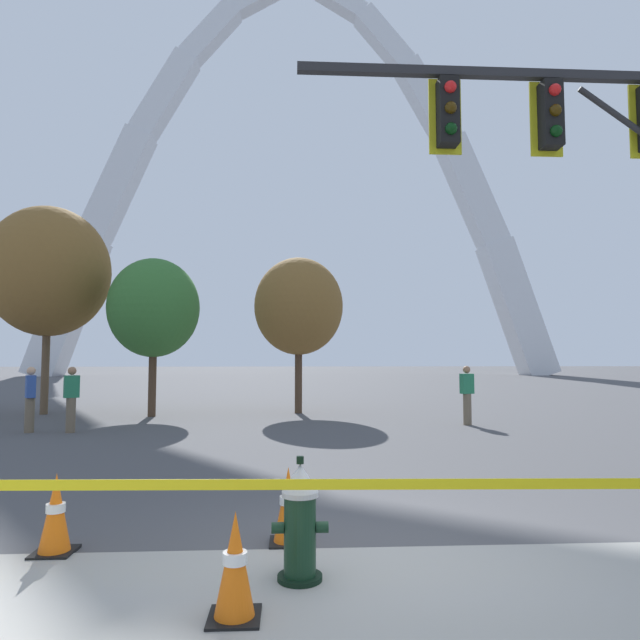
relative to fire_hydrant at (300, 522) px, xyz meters
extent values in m
plane|color=#474749|center=(0.66, 0.50, -0.47)|extent=(240.00, 240.00, 0.00)
cylinder|color=black|center=(0.00, -0.01, -0.44)|extent=(0.36, 0.36, 0.05)
cylinder|color=#14331E|center=(0.00, -0.01, -0.11)|extent=(0.26, 0.26, 0.62)
cylinder|color=#B7B7BC|center=(0.00, -0.01, 0.22)|extent=(0.30, 0.30, 0.04)
cone|color=#B7B7BC|center=(0.00, -0.01, 0.35)|extent=(0.30, 0.30, 0.22)
cylinder|color=black|center=(0.00, -0.01, 0.49)|extent=(0.06, 0.06, 0.06)
cylinder|color=#14331E|center=(-0.18, -0.01, -0.04)|extent=(0.10, 0.09, 0.09)
cylinder|color=#14331E|center=(0.18, -0.01, -0.04)|extent=(0.10, 0.09, 0.09)
cylinder|color=#14331E|center=(0.00, 0.19, -0.14)|extent=(0.13, 0.14, 0.13)
cylinder|color=black|center=(0.00, 0.27, -0.14)|extent=(0.15, 0.03, 0.15)
cube|color=yellow|center=(-0.06, -0.34, 0.37)|extent=(6.37, 0.28, 0.08)
cube|color=black|center=(-0.46, -0.64, -0.45)|extent=(0.36, 0.36, 0.03)
cone|color=orange|center=(-0.46, -0.64, -0.09)|extent=(0.28, 0.28, 0.70)
cylinder|color=white|center=(-0.46, -0.64, -0.05)|extent=(0.17, 0.17, 0.08)
cube|color=black|center=(-0.10, 0.88, -0.45)|extent=(0.36, 0.36, 0.03)
cone|color=orange|center=(-0.10, 0.88, -0.09)|extent=(0.28, 0.28, 0.70)
cylinder|color=white|center=(-0.10, 0.88, -0.05)|extent=(0.17, 0.17, 0.08)
cube|color=black|center=(-2.24, 0.73, -0.45)|extent=(0.36, 0.36, 0.03)
cone|color=orange|center=(-2.24, 0.73, -0.09)|extent=(0.28, 0.28, 0.70)
cylinder|color=white|center=(-2.24, 0.73, -0.05)|extent=(0.17, 0.17, 0.08)
cube|color=#232326|center=(3.09, 2.38, 5.13)|extent=(6.20, 0.12, 0.12)
cylinder|color=#232326|center=(4.33, 2.38, 4.58)|extent=(1.11, 0.08, 0.81)
cube|color=black|center=(3.39, 2.38, 4.58)|extent=(0.26, 0.24, 0.90)
cube|color=gold|center=(3.39, 2.52, 4.58)|extent=(0.44, 0.03, 1.04)
sphere|color=red|center=(3.39, 2.25, 4.86)|extent=(0.16, 0.16, 0.16)
sphere|color=#392706|center=(3.39, 2.25, 4.58)|extent=(0.16, 0.16, 0.16)
sphere|color=black|center=(3.39, 2.25, 4.30)|extent=(0.16, 0.16, 0.16)
cube|color=black|center=(1.99, 2.38, 4.58)|extent=(0.26, 0.24, 0.90)
cube|color=gold|center=(1.99, 2.52, 4.58)|extent=(0.44, 0.03, 1.04)
sphere|color=red|center=(1.99, 2.25, 4.86)|extent=(0.16, 0.16, 0.16)
sphere|color=#392706|center=(1.99, 2.25, 4.58)|extent=(0.16, 0.16, 0.16)
sphere|color=black|center=(1.99, 2.25, 4.30)|extent=(0.16, 0.16, 0.16)
cube|color=silver|center=(-23.30, 53.43, 6.70)|extent=(7.90, 3.25, 15.46)
cube|color=silver|center=(-18.51, 53.43, 19.60)|extent=(7.51, 2.91, 12.68)
cube|color=silver|center=(-13.72, 53.43, 29.63)|extent=(7.08, 2.56, 9.93)
cube|color=silver|center=(-8.92, 53.43, 36.80)|extent=(6.56, 2.22, 7.23)
cube|color=silver|center=(5.46, 53.43, 41.10)|extent=(5.84, 1.88, 4.53)
cube|color=silver|center=(10.25, 53.43, 36.80)|extent=(6.56, 2.22, 7.23)
cube|color=silver|center=(15.04, 53.43, 29.63)|extent=(7.08, 2.56, 9.93)
cube|color=silver|center=(19.84, 53.43, 19.60)|extent=(7.51, 2.91, 12.68)
cube|color=silver|center=(24.63, 53.43, 6.70)|extent=(7.90, 3.25, 15.46)
cylinder|color=brown|center=(-8.00, 13.63, 0.98)|extent=(0.24, 0.24, 2.90)
ellipsoid|color=brown|center=(-8.00, 13.63, 4.18)|extent=(3.87, 3.87, 4.26)
cylinder|color=#473323|center=(-4.36, 12.76, 0.59)|extent=(0.24, 0.24, 2.12)
ellipsoid|color=#336B2D|center=(-4.36, 12.76, 2.92)|extent=(2.82, 2.82, 3.10)
cylinder|color=#473323|center=(0.19, 13.54, 0.64)|extent=(0.24, 0.24, 2.21)
ellipsoid|color=brown|center=(0.19, 13.54, 3.06)|extent=(2.94, 2.94, 3.24)
cylinder|color=brown|center=(4.71, 10.10, -0.05)|extent=(0.22, 0.22, 0.84)
cube|color=#23754C|center=(4.71, 10.10, 0.64)|extent=(0.39, 0.30, 0.54)
sphere|color=#936B4C|center=(4.71, 10.10, 1.02)|extent=(0.20, 0.20, 0.20)
cylinder|color=brown|center=(-6.39, 9.18, -0.05)|extent=(0.22, 0.22, 0.84)
cube|color=#2D4C99|center=(-6.39, 9.18, 0.64)|extent=(0.35, 0.39, 0.54)
sphere|color=tan|center=(-6.39, 9.18, 1.02)|extent=(0.20, 0.20, 0.20)
cylinder|color=brown|center=(-5.39, 9.12, -0.05)|extent=(0.22, 0.22, 0.84)
cube|color=#23754C|center=(-5.39, 9.12, 0.64)|extent=(0.39, 0.34, 0.54)
sphere|color=#936B4C|center=(-5.39, 9.12, 1.02)|extent=(0.20, 0.20, 0.20)
camera|label=1|loc=(-0.09, -4.54, 1.32)|focal=30.64mm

